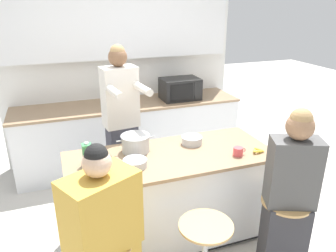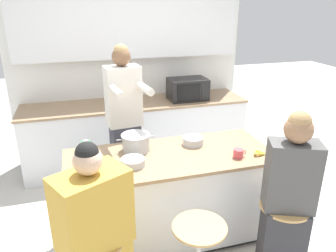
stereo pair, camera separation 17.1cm
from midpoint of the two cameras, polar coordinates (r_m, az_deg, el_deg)
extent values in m
plane|color=beige|center=(3.44, -1.02, -18.34)|extent=(16.00, 16.00, 0.00)
cube|color=silver|center=(4.68, -9.24, 10.56)|extent=(3.23, 0.06, 2.70)
cube|color=silver|center=(4.51, -9.33, 16.27)|extent=(2.97, 0.16, 0.75)
cube|color=silver|center=(4.58, -7.66, -1.57)|extent=(2.97, 0.67, 0.87)
cube|color=#937556|center=(4.43, -7.94, 3.78)|extent=(3.00, 0.70, 0.03)
cube|color=black|center=(3.42, -1.03, -17.96)|extent=(1.76, 0.68, 0.06)
cube|color=silver|center=(3.17, -1.08, -11.98)|extent=(1.84, 0.76, 0.79)
cube|color=#937556|center=(2.97, -1.13, -5.32)|extent=(1.88, 0.80, 0.03)
cylinder|color=tan|center=(2.39, -13.61, -19.80)|extent=(0.40, 0.40, 0.02)
cylinder|color=tan|center=(2.50, 4.61, -17.00)|extent=(0.40, 0.40, 0.02)
cylinder|color=#B7BABC|center=(3.06, 17.62, -17.55)|extent=(0.04, 0.04, 0.62)
cylinder|color=tan|center=(2.87, 18.33, -12.52)|extent=(0.40, 0.40, 0.02)
cube|color=#383842|center=(3.68, -9.06, -6.89)|extent=(0.32, 0.25, 0.95)
cube|color=silver|center=(3.38, -9.82, 4.97)|extent=(0.37, 0.26, 0.62)
cylinder|color=silver|center=(3.05, -10.88, 5.79)|extent=(0.11, 0.35, 0.07)
cylinder|color=silver|center=(3.13, -5.98, 6.46)|extent=(0.11, 0.35, 0.07)
sphere|color=brown|center=(3.30, -10.26, 11.72)|extent=(0.21, 0.21, 0.19)
sphere|color=#A37F51|center=(3.29, -10.32, 12.61)|extent=(0.16, 0.16, 0.15)
cube|color=gold|center=(2.20, -13.80, -14.57)|extent=(0.54, 0.46, 0.53)
sphere|color=#DBB293|center=(2.02, -14.68, -6.27)|extent=(0.24, 0.24, 0.18)
sphere|color=black|center=(2.00, -14.81, -4.99)|extent=(0.19, 0.19, 0.15)
cube|color=#333338|center=(3.04, 17.81, -17.80)|extent=(0.41, 0.37, 0.66)
cube|color=#4C4C4C|center=(2.71, 19.24, -7.69)|extent=(0.43, 0.35, 0.56)
sphere|color=#936B4C|center=(2.55, 20.26, -0.10)|extent=(0.27, 0.27, 0.21)
sphere|color=#A37F51|center=(2.54, 20.43, 1.12)|extent=(0.22, 0.22, 0.17)
cylinder|color=#B7BABC|center=(3.02, -7.28, -3.11)|extent=(0.25, 0.25, 0.15)
cylinder|color=#B7BABC|center=(2.99, -7.35, -1.72)|extent=(0.27, 0.27, 0.01)
cylinder|color=#B7BABC|center=(2.97, -10.15, -2.64)|extent=(0.05, 0.01, 0.01)
cylinder|color=#B7BABC|center=(3.03, -4.55, -1.90)|extent=(0.05, 0.01, 0.01)
cylinder|color=#B7BABC|center=(2.77, -7.53, -6.44)|extent=(0.20, 0.20, 0.06)
cylinder|color=#B7BABC|center=(3.17, 2.63, -2.51)|extent=(0.20, 0.20, 0.08)
cylinder|color=#DB4C51|center=(2.98, 10.52, -4.41)|extent=(0.09, 0.09, 0.08)
torus|color=#DB4C51|center=(3.01, 11.45, -4.17)|extent=(0.04, 0.01, 0.04)
ellipsoid|color=yellow|center=(3.07, 13.99, -4.36)|extent=(0.10, 0.04, 0.04)
ellipsoid|color=yellow|center=(3.07, 13.30, -4.22)|extent=(0.08, 0.10, 0.04)
ellipsoid|color=yellow|center=(3.10, 14.10, -4.07)|extent=(0.09, 0.09, 0.04)
cube|color=#38844C|center=(2.83, -15.54, -4.93)|extent=(0.08, 0.08, 0.20)
cylinder|color=white|center=(2.79, -15.75, -2.94)|extent=(0.03, 0.03, 0.02)
cube|color=black|center=(4.54, 1.03, 6.50)|extent=(0.52, 0.36, 0.29)
cube|color=black|center=(4.36, 1.31, 5.88)|extent=(0.32, 0.01, 0.22)
cube|color=black|center=(4.44, 4.14, 6.14)|extent=(0.09, 0.01, 0.23)
cylinder|color=#A86042|center=(4.38, -10.57, 4.20)|extent=(0.11, 0.11, 0.08)
sphere|color=#336633|center=(4.35, -10.67, 5.58)|extent=(0.16, 0.16, 0.16)
camera|label=1|loc=(0.09, -91.67, -0.64)|focal=35.00mm
camera|label=2|loc=(0.09, 88.33, 0.64)|focal=35.00mm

